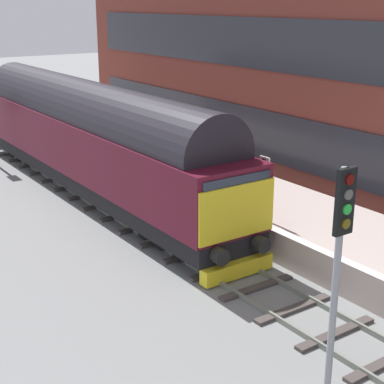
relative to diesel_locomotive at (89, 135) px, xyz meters
name	(u,v)px	position (x,y,z in m)	size (l,w,h in m)	color
ground_plane	(172,240)	(0.00, -6.19, -2.49)	(140.00, 140.00, 0.00)	gray
track_main	(172,238)	(0.00, -6.19, -2.43)	(2.50, 60.00, 0.15)	slate
station_platform	(254,206)	(3.60, -6.19, -1.99)	(4.00, 44.00, 1.01)	#BAA9A1
diesel_locomotive	(89,135)	(0.00, 0.00, 0.00)	(2.74, 19.69, 4.68)	black
signal_post_mid	(339,255)	(-1.96, -15.09, 0.68)	(0.44, 0.22, 4.87)	gray
platform_number_sign	(265,178)	(2.02, -8.47, -0.11)	(0.10, 0.44, 2.07)	slate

